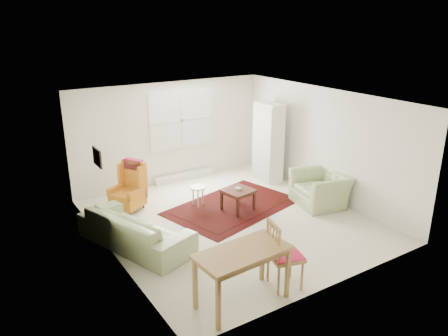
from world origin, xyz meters
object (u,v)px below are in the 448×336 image
desk (242,277)px  desk_chair (286,254)px  wingback_chair (127,187)px  coffee_table (238,200)px  cabinet (268,142)px  armchair (320,186)px  stool (198,196)px  sofa (135,222)px

desk → desk_chair: desk_chair is taller
wingback_chair → coffee_table: 2.38m
cabinet → desk_chair: (-2.68, -3.87, -0.44)m
armchair → stool: (-2.33, 1.36, -0.21)m
coffee_table → stool: (-0.61, 0.65, -0.01)m
cabinet → desk: (-3.48, -3.87, -0.56)m
sofa → coffee_table: (2.43, 0.27, -0.22)m
sofa → cabinet: size_ratio=1.15×
wingback_chair → coffee_table: (1.98, -1.30, -0.29)m
sofa → cabinet: cabinet is taller
coffee_table → cabinet: 2.21m
armchair → stool: size_ratio=2.44×
coffee_table → cabinet: size_ratio=0.30×
armchair → desk: size_ratio=0.84×
sofa → stool: 2.05m
sofa → cabinet: bearing=-89.9°
cabinet → desk_chair: bearing=-123.1°
armchair → wingback_chair: (-3.69, 2.01, 0.09)m
coffee_table → armchair: bearing=-22.4°
stool → desk: bearing=-109.0°
armchair → cabinet: size_ratio=0.57×
armchair → stool: 2.70m
coffee_table → desk: size_ratio=0.43×
coffee_table → desk: (-1.77, -2.70, 0.19)m
wingback_chair → armchair: bearing=31.2°
coffee_table → cabinet: bearing=34.4°
wingback_chair → desk_chair: (1.01, -4.00, 0.01)m
sofa → coffee_table: size_ratio=3.87×
sofa → desk: sofa is taller
stool → desk_chair: desk_chair is taller
sofa → coffee_table: sofa is taller
cabinet → coffee_table: bearing=-143.9°
cabinet → desk: cabinet is taller
armchair → coffee_table: 1.86m
desk_chair → desk: bearing=104.7°
sofa → armchair: 4.16m
desk → wingback_chair: bearing=93.0°
stool → sofa: bearing=-153.0°
wingback_chair → stool: bearing=34.3°
coffee_table → stool: bearing=133.1°
coffee_table → sofa: bearing=-173.6°
cabinet → desk_chair: cabinet is taller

